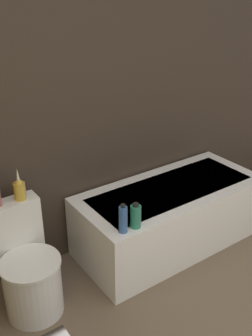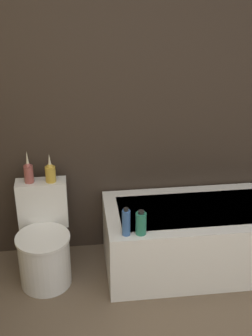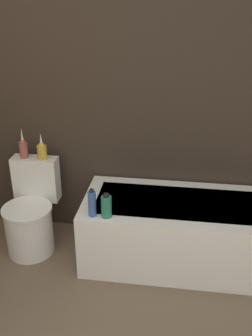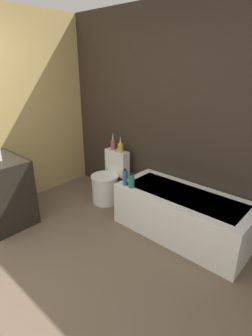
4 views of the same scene
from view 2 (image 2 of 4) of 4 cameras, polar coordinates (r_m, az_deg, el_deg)
wall_back_tiled at (r=3.49m, az=-2.60°, el=8.68°), size 6.40×0.06×2.60m
bathtub at (r=3.72m, az=9.71°, el=-8.25°), size 1.56×0.69×0.53m
toilet at (r=3.59m, az=-9.95°, el=-9.26°), size 0.40×0.53×0.73m
vase_gold at (r=3.49m, az=-11.80°, el=-0.45°), size 0.07×0.07×0.25m
vase_silver at (r=3.48m, az=-9.21°, el=-0.49°), size 0.08×0.08×0.23m
shampoo_bottle_tall at (r=3.18m, az=0.01°, el=-6.64°), size 0.06×0.06×0.21m
shampoo_bottle_short at (r=3.20m, az=1.83°, el=-6.73°), size 0.07×0.07×0.18m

